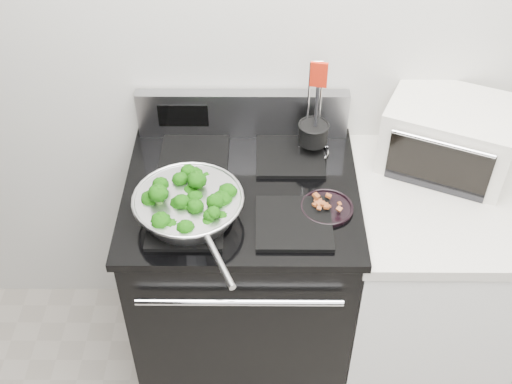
{
  "coord_description": "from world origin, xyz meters",
  "views": [
    {
      "loc": [
        -0.24,
        -0.19,
        2.39
      ],
      "look_at": [
        -0.25,
        1.36,
        0.98
      ],
      "focal_mm": 45.0,
      "sensor_mm": 36.0,
      "label": 1
    }
  ],
  "objects_px": {
    "gas_range": "(243,277)",
    "skillet": "(189,205)",
    "toaster_oven": "(449,135)",
    "bacon_plate": "(327,205)",
    "utensil_holder": "(313,138)"
  },
  "relations": [
    {
      "from": "bacon_plate",
      "to": "utensil_holder",
      "type": "bearing_deg",
      "value": 96.07
    },
    {
      "from": "gas_range",
      "to": "bacon_plate",
      "type": "height_order",
      "value": "gas_range"
    },
    {
      "from": "skillet",
      "to": "utensil_holder",
      "type": "bearing_deg",
      "value": 16.07
    },
    {
      "from": "gas_range",
      "to": "utensil_holder",
      "type": "height_order",
      "value": "utensil_holder"
    },
    {
      "from": "gas_range",
      "to": "toaster_oven",
      "type": "relative_size",
      "value": 2.19
    },
    {
      "from": "bacon_plate",
      "to": "utensil_holder",
      "type": "distance_m",
      "value": 0.3
    },
    {
      "from": "bacon_plate",
      "to": "toaster_oven",
      "type": "xyz_separation_m",
      "value": [
        0.44,
        0.28,
        0.07
      ]
    },
    {
      "from": "bacon_plate",
      "to": "gas_range",
      "type": "bearing_deg",
      "value": 159.83
    },
    {
      "from": "gas_range",
      "to": "toaster_oven",
      "type": "height_order",
      "value": "toaster_oven"
    },
    {
      "from": "gas_range",
      "to": "skillet",
      "type": "height_order",
      "value": "gas_range"
    },
    {
      "from": "skillet",
      "to": "gas_range",
      "type": "bearing_deg",
      "value": 18.99
    },
    {
      "from": "skillet",
      "to": "utensil_holder",
      "type": "height_order",
      "value": "utensil_holder"
    },
    {
      "from": "toaster_oven",
      "to": "bacon_plate",
      "type": "bearing_deg",
      "value": -123.76
    },
    {
      "from": "bacon_plate",
      "to": "utensil_holder",
      "type": "height_order",
      "value": "utensil_holder"
    },
    {
      "from": "skillet",
      "to": "toaster_oven",
      "type": "bearing_deg",
      "value": -3.18
    }
  ]
}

